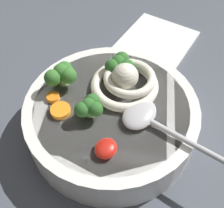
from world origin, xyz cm
name	(u,v)px	position (x,y,z in cm)	size (l,w,h in cm)	color
table_slab	(108,132)	(0.00, 0.00, 1.37)	(98.98, 98.98, 2.73)	#474C56
soup_bowl	(112,116)	(0.22, -0.71, 6.06)	(26.83, 26.83, 6.44)	white
noodle_pile	(126,81)	(4.20, -0.97, 10.63)	(11.68, 11.45, 4.69)	silver
soup_spoon	(147,120)	(-0.37, -6.77, 9.97)	(6.40, 17.45, 1.60)	#B7B7BC
chili_sauce_dollop	(106,148)	(-7.27, -4.03, 9.90)	(3.24, 2.91, 1.46)	red
broccoli_floret_front	(119,64)	(6.31, 1.42, 11.51)	(4.73, 4.07, 3.74)	#7A9E60
broccoli_floret_left	(89,107)	(-3.27, 0.96, 11.31)	(4.32, 3.72, 3.42)	#7A9E60
broccoli_floret_far	(61,75)	(-0.41, 7.90, 11.67)	(5.06, 4.35, 4.00)	#7A9E60
carrot_slice_near_spoon	(53,97)	(-3.33, 7.64, 9.51)	(2.01, 2.01, 0.68)	orange
carrot_slice_rear	(61,111)	(-4.87, 5.11, 9.55)	(3.00, 3.00, 0.77)	orange
folded_napkin	(155,43)	(23.86, 1.96, 3.13)	(16.09, 13.97, 0.80)	white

